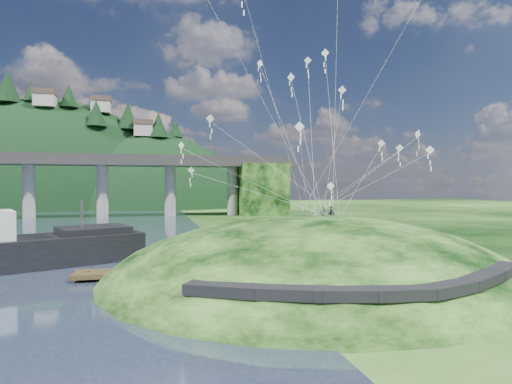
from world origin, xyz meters
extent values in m
plane|color=black|center=(0.00, 0.00, 0.00)|extent=(320.00, 320.00, 0.00)
ellipsoid|color=black|center=(8.00, 2.00, -1.50)|extent=(36.00, 32.00, 13.00)
cube|color=black|center=(-1.50, -8.00, 2.03)|extent=(4.32, 3.62, 0.71)
cube|color=black|center=(1.50, -9.65, 2.09)|extent=(4.10, 2.97, 0.61)
cube|color=black|center=(4.50, -10.65, 2.08)|extent=(3.85, 2.37, 0.62)
cube|color=black|center=(7.50, -11.10, 2.04)|extent=(3.62, 1.83, 0.66)
cube|color=black|center=(10.50, -10.90, 2.05)|extent=(3.82, 2.27, 0.68)
cube|color=black|center=(13.50, -9.95, 2.14)|extent=(4.11, 2.97, 0.71)
cube|color=black|center=(16.50, -8.40, 2.16)|extent=(4.26, 3.43, 0.66)
cylinder|color=gray|center=(-32.00, 70.00, 6.50)|extent=(2.60, 2.60, 13.00)
cylinder|color=gray|center=(-16.50, 70.00, 6.50)|extent=(2.60, 2.60, 13.00)
cylinder|color=gray|center=(-1.00, 70.00, 6.50)|extent=(2.60, 2.60, 13.00)
cylinder|color=gray|center=(14.50, 70.00, 6.50)|extent=(2.60, 2.60, 13.00)
cube|color=black|center=(22.00, 70.00, 6.50)|extent=(12.00, 11.00, 13.00)
ellipsoid|color=black|center=(-40.00, 126.00, -6.00)|extent=(96.00, 68.00, 88.00)
ellipsoid|color=black|center=(-5.00, 118.00, -10.00)|extent=(76.00, 56.00, 72.00)
cone|color=black|center=(-49.87, 114.63, 39.23)|extent=(8.01, 8.01, 10.54)
cone|color=black|center=(-42.87, 114.06, 37.88)|extent=(4.97, 4.97, 6.54)
cone|color=black|center=(-31.40, 112.04, 36.68)|extent=(5.83, 5.83, 7.67)
cone|color=black|center=(-22.45, 107.08, 30.58)|extent=(6.47, 6.47, 8.51)
cone|color=black|center=(-13.22, 113.99, 31.23)|extent=(7.13, 7.13, 9.38)
cone|color=black|center=(-3.12, 109.03, 27.87)|extent=(6.56, 6.56, 8.63)
cone|color=black|center=(2.77, 114.63, 27.68)|extent=(4.88, 4.88, 6.42)
cube|color=beige|center=(-38.00, 110.00, 34.28)|extent=(6.00, 5.00, 4.00)
cube|color=brown|center=(-38.00, 110.00, 36.98)|extent=(6.40, 5.40, 1.60)
cube|color=beige|center=(-22.00, 116.00, 34.18)|extent=(6.00, 5.00, 4.00)
cube|color=brown|center=(-22.00, 116.00, 36.88)|extent=(6.40, 5.40, 1.60)
cube|color=beige|center=(-8.00, 110.00, 25.88)|extent=(6.00, 5.00, 4.00)
cube|color=brown|center=(-8.00, 110.00, 28.58)|extent=(6.40, 5.40, 1.60)
cube|color=black|center=(-17.97, 11.28, 1.39)|extent=(24.21, 14.79, 2.78)
cube|color=black|center=(-11.04, 14.10, 3.10)|extent=(7.95, 7.36, 0.64)
cylinder|color=#2D2B2B|center=(-12.03, 13.70, 4.49)|extent=(0.26, 0.26, 3.21)
cube|color=#3A2B17|center=(-3.70, 4.50, 0.49)|extent=(15.31, 3.29, 0.38)
cylinder|color=#3A2B17|center=(-10.20, 4.89, 0.22)|extent=(0.33, 0.33, 1.09)
cylinder|color=#3A2B17|center=(-6.95, 4.69, 0.22)|extent=(0.33, 0.33, 1.09)
cylinder|color=#3A2B17|center=(-3.70, 4.50, 0.22)|extent=(0.33, 0.33, 1.09)
cylinder|color=#3A2B17|center=(-0.45, 4.30, 0.22)|extent=(0.33, 0.33, 1.09)
cylinder|color=#3A2B17|center=(2.80, 4.11, 0.22)|extent=(0.33, 0.33, 1.09)
imported|color=#242830|center=(9.37, 3.19, 5.73)|extent=(0.61, 0.45, 1.53)
imported|color=#242830|center=(10.43, 3.83, 5.69)|extent=(0.97, 0.95, 1.58)
cube|color=white|center=(6.69, 1.97, 12.48)|extent=(0.68, 0.62, 0.87)
cube|color=white|center=(6.69, 1.97, 11.86)|extent=(0.11, 0.08, 0.51)
cube|color=white|center=(6.69, 1.97, 11.25)|extent=(0.11, 0.08, 0.51)
cube|color=white|center=(6.69, 1.97, 10.63)|extent=(0.11, 0.08, 0.51)
cube|color=white|center=(12.97, 10.76, 21.90)|extent=(0.71, 0.61, 0.88)
cube|color=white|center=(12.97, 10.76, 21.27)|extent=(0.11, 0.07, 0.52)
cube|color=white|center=(12.97, 10.76, 20.64)|extent=(0.11, 0.07, 0.52)
cube|color=white|center=(12.97, 10.76, 20.01)|extent=(0.11, 0.07, 0.52)
cube|color=white|center=(15.02, 3.04, 11.45)|extent=(0.65, 0.29, 0.67)
cube|color=white|center=(15.02, 3.04, 10.96)|extent=(0.09, 0.03, 0.40)
cube|color=white|center=(15.02, 3.04, 10.48)|extent=(0.09, 0.03, 0.40)
cube|color=white|center=(15.02, 3.04, 9.99)|extent=(0.09, 0.03, 0.40)
cube|color=white|center=(-2.48, 9.35, 11.42)|extent=(0.53, 0.56, 0.73)
cube|color=white|center=(-2.48, 9.35, 10.90)|extent=(0.09, 0.07, 0.42)
cube|color=white|center=(-2.48, 9.35, 10.38)|extent=(0.09, 0.07, 0.42)
cube|color=white|center=(-2.48, 9.35, 9.86)|extent=(0.09, 0.07, 0.42)
cube|color=white|center=(0.83, -2.98, 19.70)|extent=(0.08, 0.06, 0.38)
cube|color=white|center=(0.83, -2.98, 19.23)|extent=(0.08, 0.06, 0.38)
cube|color=white|center=(11.18, 11.33, 21.13)|extent=(0.76, 0.33, 0.79)
cube|color=white|center=(11.18, 11.33, 20.56)|extent=(0.11, 0.03, 0.47)
cube|color=white|center=(11.18, 11.33, 19.99)|extent=(0.11, 0.03, 0.47)
cube|color=white|center=(11.18, 11.33, 19.43)|extent=(0.11, 0.03, 0.47)
cube|color=white|center=(16.02, 1.73, 10.91)|extent=(0.62, 0.32, 0.65)
cube|color=white|center=(16.02, 1.73, 10.43)|extent=(0.09, 0.03, 0.39)
cube|color=white|center=(16.02, 1.73, 9.96)|extent=(0.09, 0.03, 0.39)
cube|color=white|center=(16.02, 1.73, 9.48)|extent=(0.09, 0.03, 0.39)
cube|color=white|center=(12.72, 8.78, 7.54)|extent=(0.86, 0.19, 0.85)
cube|color=white|center=(12.72, 8.78, 6.94)|extent=(0.11, 0.04, 0.50)
cube|color=white|center=(12.72, 8.78, 6.33)|extent=(0.11, 0.04, 0.50)
cube|color=white|center=(12.72, 8.78, 5.72)|extent=(0.11, 0.04, 0.50)
cube|color=white|center=(0.48, 10.75, 14.31)|extent=(0.87, 0.28, 0.85)
cube|color=white|center=(0.48, 10.75, 13.69)|extent=(0.11, 0.07, 0.50)
cube|color=white|center=(0.48, 10.75, 13.08)|extent=(0.11, 0.07, 0.50)
cube|color=white|center=(0.48, 10.75, 12.46)|extent=(0.11, 0.07, 0.50)
cube|color=white|center=(15.91, -0.91, 11.79)|extent=(0.70, 0.33, 0.73)
cube|color=white|center=(15.91, -0.91, 11.26)|extent=(0.09, 0.08, 0.43)
cube|color=white|center=(15.91, -0.91, 10.73)|extent=(0.09, 0.08, 0.43)
cube|color=white|center=(15.91, -0.91, 10.20)|extent=(0.09, 0.08, 0.43)
cube|color=white|center=(-1.46, 10.51, 9.10)|extent=(0.68, 0.24, 0.65)
cube|color=white|center=(-1.46, 10.51, 8.63)|extent=(0.09, 0.04, 0.39)
cube|color=white|center=(-1.46, 10.51, 8.15)|extent=(0.09, 0.04, 0.39)
cube|color=white|center=(-1.46, 10.51, 7.67)|extent=(0.09, 0.04, 0.39)
cube|color=white|center=(4.76, 7.45, 19.15)|extent=(0.67, 0.32, 0.71)
cube|color=white|center=(4.76, 7.45, 18.65)|extent=(0.09, 0.07, 0.41)
cube|color=white|center=(4.76, 7.45, 18.14)|extent=(0.09, 0.07, 0.41)
cube|color=white|center=(4.76, 7.45, 17.63)|extent=(0.09, 0.07, 0.41)
cube|color=white|center=(16.04, -2.24, 10.40)|extent=(0.45, 0.57, 0.68)
cube|color=white|center=(16.04, -2.24, 9.91)|extent=(0.08, 0.07, 0.40)
cube|color=white|center=(16.04, -2.24, 9.42)|extent=(0.08, 0.07, 0.40)
cube|color=white|center=(16.04, -2.24, 8.93)|extent=(0.08, 0.07, 0.40)
cube|color=white|center=(11.29, 3.43, 16.13)|extent=(0.74, 0.24, 0.74)
cube|color=white|center=(11.29, 3.43, 15.60)|extent=(0.10, 0.02, 0.44)
cube|color=white|center=(11.29, 3.43, 15.06)|extent=(0.10, 0.02, 0.44)
cube|color=white|center=(11.29, 3.43, 14.52)|extent=(0.10, 0.02, 0.44)
cube|color=white|center=(8.81, 10.05, 18.82)|extent=(0.61, 0.65, 0.83)
cube|color=white|center=(8.81, 10.05, 18.22)|extent=(0.10, 0.08, 0.49)
cube|color=white|center=(8.81, 10.05, 17.62)|extent=(0.10, 0.08, 0.49)
cube|color=white|center=(8.81, 10.05, 17.03)|extent=(0.10, 0.08, 0.49)
camera|label=1|loc=(-5.16, -29.25, 7.64)|focal=28.00mm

